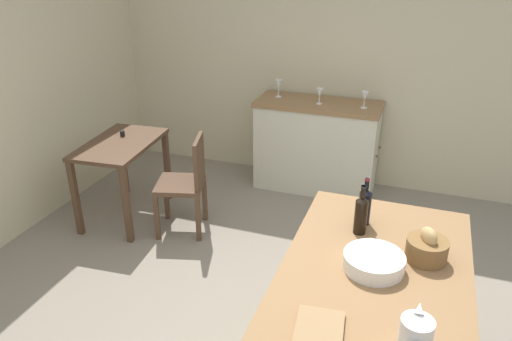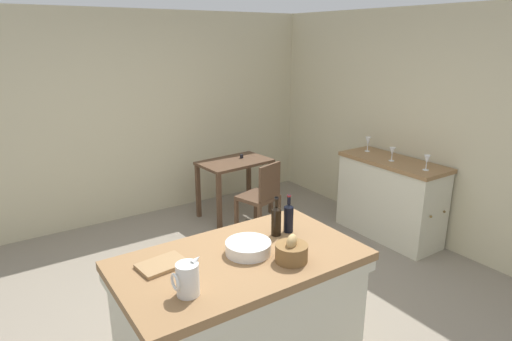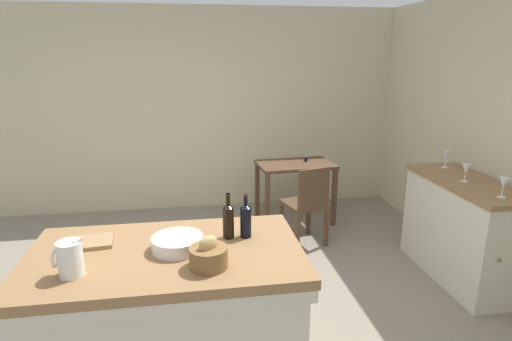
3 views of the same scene
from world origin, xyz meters
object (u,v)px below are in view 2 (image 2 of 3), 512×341
(wooden_chair, at_px, (262,196))
(cutting_board, at_px, (162,265))
(writing_desk, at_px, (235,170))
(wine_bottle_dark, at_px, (289,217))
(pitcher, at_px, (187,279))
(wine_glass_left, at_px, (392,152))
(bread_basket, at_px, (292,251))
(wine_glass_far_left, at_px, (427,160))
(wine_bottle_amber, at_px, (276,220))
(wash_bowl, at_px, (248,247))
(wine_glass_middle, at_px, (368,142))
(island_table, at_px, (241,310))
(side_cabinet, at_px, (390,198))

(wooden_chair, xyz_separation_m, cutting_board, (-1.85, -1.58, 0.42))
(writing_desk, height_order, wine_bottle_dark, wine_bottle_dark)
(pitcher, distance_m, wine_glass_left, 3.20)
(bread_basket, relative_size, wine_bottle_dark, 0.73)
(wooden_chair, distance_m, wine_glass_far_left, 1.86)
(wine_bottle_amber, xyz_separation_m, wine_glass_far_left, (2.17, 0.29, 0.04))
(wine_glass_far_left, bearing_deg, wine_glass_left, 92.22)
(wine_bottle_dark, bearing_deg, writing_desk, 68.20)
(writing_desk, xyz_separation_m, wash_bowl, (-1.34, -2.41, 0.31))
(writing_desk, bearing_deg, wine_glass_middle, -42.35)
(wooden_chair, relative_size, wash_bowl, 2.90)
(bread_basket, height_order, wine_glass_left, wine_glass_left)
(island_table, distance_m, writing_desk, 2.81)
(side_cabinet, height_order, wooden_chair, side_cabinet)
(wash_bowl, relative_size, wine_bottle_dark, 1.06)
(wine_bottle_dark, relative_size, wine_bottle_amber, 0.98)
(bread_basket, relative_size, wine_glass_left, 1.36)
(writing_desk, xyz_separation_m, wooden_chair, (-0.04, -0.67, -0.14))
(wash_bowl, relative_size, wine_glass_left, 1.98)
(wooden_chair, distance_m, wine_bottle_amber, 1.96)
(side_cabinet, bearing_deg, pitcher, -160.63)
(bread_basket, height_order, wine_glass_far_left, wine_glass_far_left)
(wooden_chair, bearing_deg, pitcher, -133.43)
(wooden_chair, height_order, bread_basket, bread_basket)
(writing_desk, bearing_deg, island_table, -120.32)
(writing_desk, distance_m, cutting_board, 2.95)
(wash_bowl, height_order, wine_glass_middle, wine_glass_middle)
(writing_desk, xyz_separation_m, wine_glass_middle, (1.22, -1.11, 0.43))
(wine_bottle_amber, distance_m, wine_glass_far_left, 2.19)
(pitcher, relative_size, wine_glass_middle, 1.32)
(writing_desk, relative_size, bread_basket, 4.45)
(wash_bowl, relative_size, cutting_board, 1.04)
(wine_glass_far_left, bearing_deg, wooden_chair, 131.80)
(island_table, relative_size, bread_basket, 7.69)
(wash_bowl, distance_m, cutting_board, 0.57)
(wash_bowl, bearing_deg, wine_glass_far_left, 9.41)
(side_cabinet, relative_size, wine_glass_left, 8.12)
(wash_bowl, distance_m, wine_bottle_dark, 0.45)
(cutting_board, bearing_deg, side_cabinet, 12.90)
(cutting_board, distance_m, wine_glass_left, 3.10)
(pitcher, xyz_separation_m, wine_bottle_dark, (0.97, 0.33, 0.02))
(wooden_chair, relative_size, wine_bottle_dark, 3.08)
(wash_bowl, height_order, wine_glass_left, wine_glass_left)
(writing_desk, xyz_separation_m, pitcher, (-1.89, -2.63, 0.37))
(island_table, xyz_separation_m, wine_glass_middle, (2.64, 1.31, 0.58))
(side_cabinet, distance_m, cutting_board, 3.18)
(side_cabinet, relative_size, wash_bowl, 4.09)
(island_table, height_order, bread_basket, bread_basket)
(cutting_board, bearing_deg, pitcher, -89.84)
(island_table, distance_m, pitcher, 0.73)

